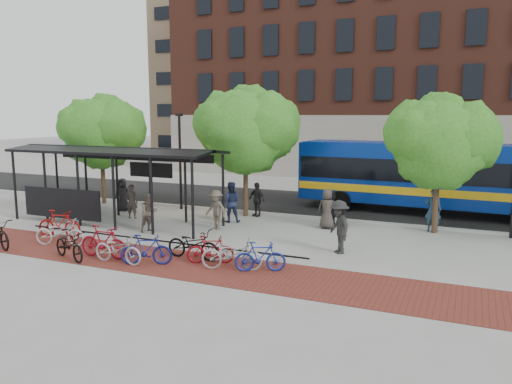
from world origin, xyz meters
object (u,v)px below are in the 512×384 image
at_px(tree_b, 248,127).
at_px(bike_4, 69,245).
at_px(lamp_post_left, 180,158).
at_px(pedestrian_4, 257,199).
at_px(bike_8, 193,244).
at_px(bus_shelter, 112,159).
at_px(pedestrian_1, 132,201).
at_px(pedestrian_2, 231,202).
at_px(pedestrian_7, 433,210).
at_px(tree_c, 441,139).
at_px(bike_2, 60,232).
at_px(bike_9, 210,250).
at_px(pedestrian_6, 327,209).
at_px(pedestrian_8, 149,213).
at_px(bike_10, 232,254).
at_px(tree_a, 103,129).
at_px(pedestrian_3, 216,210).
at_px(bike_5, 103,242).
at_px(pedestrian_9, 339,227).
at_px(bike_7, 146,250).
at_px(pedestrian_5, 331,208).
at_px(bus, 431,173).
at_px(pedestrian_0, 123,194).
at_px(bike_1, 59,224).
at_px(bike_11, 260,257).
at_px(bike_6, 118,249).

distance_m(tree_b, bike_4, 10.58).
bearing_deg(lamp_post_left, pedestrian_4, -1.79).
height_order(tree_b, bike_8, tree_b).
distance_m(bus_shelter, bike_4, 6.70).
bearing_deg(bike_8, pedestrian_1, 54.25).
xyz_separation_m(bus_shelter, pedestrian_1, (0.26, 0.99, -2.15)).
bearing_deg(pedestrian_2, pedestrian_7, 166.40).
relative_size(tree_b, pedestrian_7, 3.41).
distance_m(tree_c, bike_2, 16.02).
xyz_separation_m(bike_9, pedestrian_6, (2.24, 6.78, 0.41)).
xyz_separation_m(bike_9, pedestrian_8, (-4.71, 3.05, 0.36)).
relative_size(tree_b, bike_8, 3.14).
height_order(bike_10, pedestrian_8, pedestrian_8).
xyz_separation_m(tree_a, pedestrian_3, (8.94, -3.28, -3.35)).
relative_size(bike_5, pedestrian_3, 1.10).
distance_m(lamp_post_left, pedestrian_3, 5.67).
bearing_deg(tree_a, pedestrian_9, -18.02).
relative_size(tree_b, pedestrian_8, 3.82).
height_order(tree_b, bike_2, tree_b).
xyz_separation_m(pedestrian_7, pedestrian_8, (-11.33, -5.04, -0.10)).
distance_m(tree_b, bike_9, 9.11).
bearing_deg(bike_7, pedestrian_5, -50.10).
height_order(bus, bike_4, bus).
bearing_deg(pedestrian_2, pedestrian_9, 126.90).
bearing_deg(bike_2, pedestrian_0, 2.97).
relative_size(tree_b, lamp_post_left, 1.26).
height_order(bike_1, pedestrian_2, pedestrian_2).
distance_m(bike_11, pedestrian_5, 7.45).
distance_m(bike_6, pedestrian_2, 7.54).
relative_size(pedestrian_5, pedestrian_6, 0.93).
distance_m(pedestrian_4, pedestrian_6, 4.17).
bearing_deg(tree_c, pedestrian_5, -172.40).
xyz_separation_m(tree_a, pedestrian_8, (6.48, -4.85, -3.39)).
xyz_separation_m(pedestrian_1, pedestrian_5, (9.42, 2.23, -0.01)).
xyz_separation_m(pedestrian_0, pedestrian_5, (11.13, 0.79, -0.03)).
bearing_deg(bike_9, bike_11, -118.14).
distance_m(bike_5, bike_7, 1.90).
distance_m(bike_4, pedestrian_4, 10.06).
bearing_deg(bike_9, pedestrian_8, 33.19).
relative_size(bike_6, pedestrian_6, 1.09).
xyz_separation_m(bike_4, bike_11, (6.72, 1.43, -0.01)).
height_order(tree_b, pedestrian_2, tree_b).
relative_size(pedestrian_6, pedestrian_7, 0.95).
distance_m(lamp_post_left, bike_10, 11.41).
relative_size(tree_b, bike_9, 3.95).
relative_size(tree_a, tree_b, 0.96).
bearing_deg(tree_a, pedestrian_6, -4.78).
relative_size(bus_shelter, bike_10, 5.21).
bearing_deg(lamp_post_left, tree_a, -177.08).
bearing_deg(bike_7, tree_b, -21.70).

